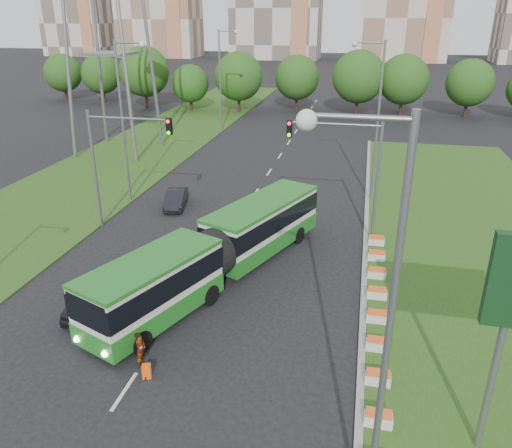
% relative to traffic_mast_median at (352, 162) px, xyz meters
% --- Properties ---
extents(ground, '(360.00, 360.00, 0.00)m').
position_rel_traffic_mast_median_xyz_m(ground, '(-4.78, -10.00, -5.35)').
color(ground, black).
rests_on(ground, ground).
extents(grass_median, '(14.00, 60.00, 0.15)m').
position_rel_traffic_mast_median_xyz_m(grass_median, '(8.22, -2.00, -5.27)').
color(grass_median, '#2A4D16').
rests_on(grass_median, ground).
extents(median_kerb, '(0.30, 60.00, 0.18)m').
position_rel_traffic_mast_median_xyz_m(median_kerb, '(1.27, -2.00, -5.26)').
color(median_kerb, gray).
rests_on(median_kerb, ground).
extents(left_verge, '(12.00, 110.00, 0.10)m').
position_rel_traffic_mast_median_xyz_m(left_verge, '(-22.78, 15.00, -5.30)').
color(left_verge, '#2A4D16').
rests_on(left_verge, ground).
extents(lane_markings, '(0.20, 100.00, 0.01)m').
position_rel_traffic_mast_median_xyz_m(lane_markings, '(-7.78, 10.00, -5.35)').
color(lane_markings, silver).
rests_on(lane_markings, ground).
extents(flower_planters, '(1.10, 18.10, 0.60)m').
position_rel_traffic_mast_median_xyz_m(flower_planters, '(1.92, -9.20, -4.90)').
color(flower_planters, silver).
rests_on(flower_planters, grass_median).
extents(traffic_mast_median, '(5.76, 0.32, 8.00)m').
position_rel_traffic_mast_median_xyz_m(traffic_mast_median, '(0.00, 0.00, 0.00)').
color(traffic_mast_median, slate).
rests_on(traffic_mast_median, ground).
extents(traffic_mast_left, '(5.76, 0.32, 8.00)m').
position_rel_traffic_mast_median_xyz_m(traffic_mast_left, '(-15.16, -1.00, 0.00)').
color(traffic_mast_left, slate).
rests_on(traffic_mast_left, ground).
extents(street_lamps, '(36.00, 60.00, 12.00)m').
position_rel_traffic_mast_median_xyz_m(street_lamps, '(-7.78, 0.00, 0.65)').
color(street_lamps, slate).
rests_on(street_lamps, ground).
extents(tree_line, '(120.00, 8.00, 9.00)m').
position_rel_traffic_mast_median_xyz_m(tree_line, '(5.22, 45.00, -0.85)').
color(tree_line, '#1C4312').
rests_on(tree_line, ground).
extents(midrise_west, '(22.00, 14.00, 36.00)m').
position_rel_traffic_mast_median_xyz_m(midrise_west, '(-99.78, 140.00, 12.65)').
color(midrise_west, beige).
rests_on(midrise_west, ground).
extents(articulated_bus, '(2.72, 17.45, 2.87)m').
position_rel_traffic_mast_median_xyz_m(articulated_bus, '(-6.91, -6.44, -3.59)').
color(articulated_bus, beige).
rests_on(articulated_bus, ground).
extents(car_left_near, '(2.28, 4.67, 1.53)m').
position_rel_traffic_mast_median_xyz_m(car_left_near, '(-11.94, -10.75, -4.58)').
color(car_left_near, black).
rests_on(car_left_near, ground).
extents(car_left_far, '(2.19, 4.16, 1.31)m').
position_rel_traffic_mast_median_xyz_m(car_left_far, '(-13.04, 3.62, -4.70)').
color(car_left_far, black).
rests_on(car_left_far, ground).
extents(pedestrian, '(0.41, 0.60, 1.60)m').
position_rel_traffic_mast_median_xyz_m(pedestrian, '(-7.76, -14.36, -4.55)').
color(pedestrian, gray).
rests_on(pedestrian, ground).
extents(shopping_trolley, '(0.35, 0.37, 0.60)m').
position_rel_traffic_mast_median_xyz_m(shopping_trolley, '(-7.23, -15.05, -5.05)').
color(shopping_trolley, '#FF5A0D').
rests_on(shopping_trolley, ground).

